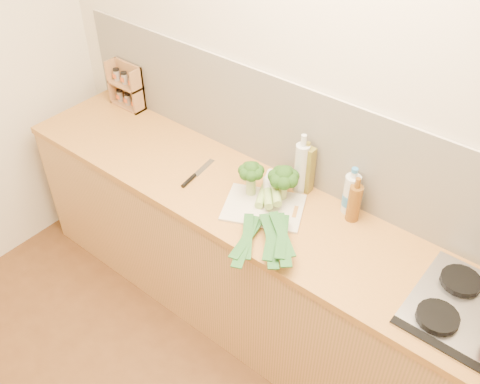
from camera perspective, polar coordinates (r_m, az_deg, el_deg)
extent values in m
plane|color=beige|center=(2.59, 8.26, 7.86)|extent=(3.50, 0.00, 3.50)
cube|color=silver|center=(2.65, 7.88, 5.39)|extent=(3.20, 0.02, 0.54)
cube|color=tan|center=(2.96, 3.52, -9.03)|extent=(3.20, 0.60, 0.86)
cube|color=#B57735|center=(2.64, 3.90, -2.57)|extent=(3.20, 0.62, 0.04)
cube|color=black|center=(2.23, 22.72, -16.12)|extent=(0.58, 0.04, 0.01)
cylinder|color=black|center=(2.30, 20.32, -12.41)|extent=(0.17, 0.17, 0.03)
cylinder|color=black|center=(2.46, 22.49, -8.75)|extent=(0.17, 0.17, 0.03)
cube|color=beige|center=(2.64, 2.54, -1.65)|extent=(0.47, 0.42, 0.01)
cylinder|color=#9EB368|center=(2.68, 1.18, 0.74)|extent=(0.05, 0.05, 0.10)
sphere|color=#12350E|center=(2.62, 1.20, 2.45)|extent=(0.08, 0.08, 0.08)
sphere|color=#12350E|center=(2.61, 1.84, 1.90)|extent=(0.06, 0.06, 0.06)
sphere|color=#12350E|center=(2.63, 1.98, 2.32)|extent=(0.06, 0.06, 0.06)
sphere|color=#12350E|center=(2.65, 1.54, 2.65)|extent=(0.06, 0.06, 0.06)
sphere|color=#12350E|center=(2.65, 0.85, 2.66)|extent=(0.06, 0.06, 0.06)
sphere|color=#12350E|center=(2.63, 0.41, 2.33)|extent=(0.06, 0.06, 0.06)
sphere|color=#12350E|center=(2.61, 0.57, 1.91)|extent=(0.06, 0.06, 0.06)
sphere|color=#12350E|center=(2.60, 1.21, 1.72)|extent=(0.06, 0.06, 0.06)
cylinder|color=#9EB368|center=(2.67, 4.58, 0.12)|extent=(0.04, 0.04, 0.08)
sphere|color=#12350E|center=(2.60, 4.69, 1.84)|extent=(0.10, 0.10, 0.10)
sphere|color=#12350E|center=(2.60, 5.46, 1.18)|extent=(0.07, 0.07, 0.07)
sphere|color=#12350E|center=(2.62, 5.59, 1.69)|extent=(0.07, 0.07, 0.07)
sphere|color=#12350E|center=(2.65, 5.04, 2.09)|extent=(0.07, 0.07, 0.07)
sphere|color=#12350E|center=(2.64, 4.22, 2.09)|extent=(0.07, 0.07, 0.07)
sphere|color=#12350E|center=(2.62, 3.73, 1.70)|extent=(0.07, 0.07, 0.07)
sphere|color=#12350E|center=(2.59, 3.95, 1.19)|extent=(0.07, 0.07, 0.07)
sphere|color=#12350E|center=(2.58, 4.73, 0.96)|extent=(0.07, 0.07, 0.07)
cylinder|color=white|center=(2.77, 3.04, 1.41)|extent=(0.09, 0.13, 0.04)
cylinder|color=#95BC5E|center=(2.66, 2.39, -0.38)|extent=(0.10, 0.16, 0.04)
cube|color=#19471E|center=(2.44, 0.74, -4.92)|extent=(0.12, 0.30, 0.02)
cube|color=#19471E|center=(2.43, 0.62, -5.21)|extent=(0.18, 0.33, 0.01)
cube|color=#19471E|center=(2.45, 0.80, -4.70)|extent=(0.20, 0.25, 0.02)
cylinder|color=white|center=(2.70, 2.91, 0.76)|extent=(0.09, 0.10, 0.04)
cylinder|color=#95BC5E|center=(2.62, 3.02, -0.71)|extent=(0.11, 0.12, 0.04)
cube|color=#19471E|center=(2.42, 3.35, -4.92)|extent=(0.19, 0.28, 0.02)
cube|color=#19471E|center=(2.40, 3.37, -5.22)|extent=(0.26, 0.29, 0.01)
cube|color=#19471E|center=(2.42, 3.34, -4.68)|extent=(0.25, 0.21, 0.02)
cylinder|color=white|center=(2.70, 3.70, 1.18)|extent=(0.10, 0.11, 0.04)
cylinder|color=#95BC5E|center=(2.61, 3.91, -0.37)|extent=(0.12, 0.13, 0.04)
cube|color=#19471E|center=(2.41, 4.52, -4.69)|extent=(0.19, 0.28, 0.02)
cube|color=#19471E|center=(2.39, 4.57, -4.99)|extent=(0.26, 0.29, 0.01)
cube|color=#19471E|center=(2.41, 4.50, -4.45)|extent=(0.25, 0.21, 0.02)
cube|color=silver|center=(2.90, -3.86, 2.60)|extent=(0.06, 0.17, 0.00)
cylinder|color=black|center=(2.81, -5.48, 1.23)|extent=(0.04, 0.12, 0.02)
cube|color=#9D6643|center=(3.46, -11.62, 11.25)|extent=(0.24, 0.01, 0.29)
cube|color=#9D6643|center=(3.51, -11.79, 9.06)|extent=(0.24, 0.10, 0.01)
cube|color=#9D6643|center=(3.44, -12.12, 11.14)|extent=(0.24, 0.10, 0.01)
cube|color=#9D6643|center=(3.52, -13.33, 11.50)|extent=(0.01, 0.10, 0.29)
cube|color=#9D6643|center=(3.36, -10.81, 10.47)|extent=(0.01, 0.10, 0.29)
cylinder|color=gray|center=(3.54, -12.66, 9.97)|extent=(0.04, 0.04, 0.07)
cylinder|color=gray|center=(3.49, -11.88, 9.63)|extent=(0.04, 0.04, 0.07)
cylinder|color=gray|center=(3.44, -11.08, 9.28)|extent=(0.04, 0.04, 0.07)
cylinder|color=gray|center=(3.47, -13.00, 12.05)|extent=(0.04, 0.04, 0.07)
cylinder|color=gray|center=(3.42, -12.21, 11.74)|extent=(0.04, 0.04, 0.07)
cylinder|color=gray|center=(3.37, -11.40, 11.42)|extent=(0.04, 0.04, 0.07)
cube|color=olive|center=(2.69, 7.01, 2.44)|extent=(0.08, 0.05, 0.26)
cylinder|color=olive|center=(2.61, 7.26, 4.99)|extent=(0.02, 0.02, 0.03)
cylinder|color=silver|center=(2.68, 6.54, 2.53)|extent=(0.07, 0.07, 0.28)
cylinder|color=silver|center=(2.59, 6.81, 5.49)|extent=(0.03, 0.03, 0.06)
cylinder|color=brown|center=(2.58, 12.08, -1.18)|extent=(0.06, 0.06, 0.20)
cylinder|color=brown|center=(2.50, 12.46, 0.95)|extent=(0.03, 0.03, 0.05)
cylinder|color=silver|center=(2.62, 11.73, -0.22)|extent=(0.08, 0.08, 0.21)
cylinder|color=silver|center=(2.54, 12.08, 1.84)|extent=(0.03, 0.03, 0.03)
cylinder|color=#327BBB|center=(2.64, 11.65, -0.74)|extent=(0.08, 0.08, 0.06)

